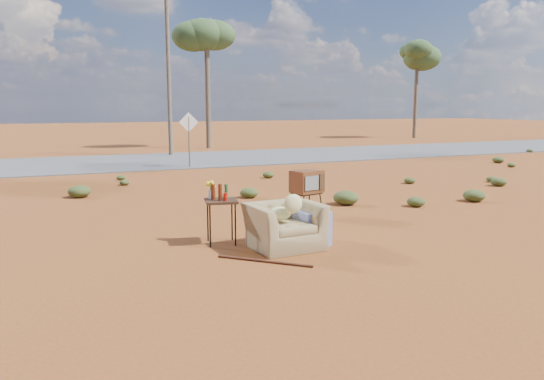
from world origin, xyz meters
name	(u,v)px	position (x,y,z in m)	size (l,w,h in m)	color
ground	(279,243)	(0.00, 0.00, 0.00)	(140.00, 140.00, 0.00)	brown
highway	(139,162)	(0.00, 15.00, 0.02)	(140.00, 7.00, 0.04)	#565659
armchair	(289,220)	(0.03, -0.35, 0.49)	(1.46, 0.99, 1.06)	#8F794E
tv_unit	(307,182)	(1.53, 1.90, 0.76)	(0.74, 0.65, 1.03)	black
side_table	(219,198)	(-1.01, 0.41, 0.83)	(0.66, 0.66, 1.11)	#362213
rusty_bar	(264,261)	(-0.72, -1.03, 0.02)	(0.04, 0.04, 1.62)	#542816
road_sign	(189,130)	(1.50, 12.00, 1.50)	(0.78, 0.06, 2.19)	brown
eucalyptus_center	(207,33)	(5.00, 21.00, 6.43)	(3.20, 3.20, 7.60)	brown
eucalyptus_right	(417,57)	(22.00, 24.00, 5.94)	(3.20, 3.20, 7.10)	brown
utility_pole_center	(168,70)	(2.00, 17.50, 4.15)	(1.40, 0.20, 8.00)	brown
scrub_patch	(177,199)	(-0.82, 4.41, 0.14)	(17.49, 8.07, 0.33)	#3C4A20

